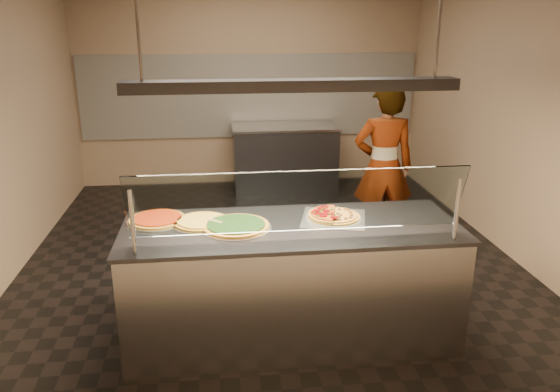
{
  "coord_description": "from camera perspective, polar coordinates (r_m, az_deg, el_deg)",
  "views": [
    {
      "loc": [
        -0.51,
        -5.06,
        2.38
      ],
      "look_at": [
        -0.02,
        -0.92,
        1.02
      ],
      "focal_mm": 35.0,
      "sensor_mm": 36.0,
      "label": 1
    }
  ],
  "objects": [
    {
      "name": "pizza_tomato",
      "position": [
        4.22,
        -12.69,
        -2.35
      ],
      "size": [
        0.45,
        0.45,
        0.03
      ],
      "color": "silver",
      "rests_on": "serving_counter"
    },
    {
      "name": "heat_lamp_housing",
      "position": [
        3.78,
        1.33,
        11.48
      ],
      "size": [
        2.3,
        0.18,
        0.08
      ],
      "primitive_type": "cube",
      "color": "#39393F",
      "rests_on": "ceiling"
    },
    {
      "name": "sneeze_guard",
      "position": [
        3.6,
        2.0,
        -0.68
      ],
      "size": [
        2.25,
        0.18,
        0.54
      ],
      "color": "#B7B7BC",
      "rests_on": "serving_counter"
    },
    {
      "name": "serving_counter",
      "position": [
        4.22,
        1.18,
        -9.0
      ],
      "size": [
        2.49,
        0.94,
        0.93
      ],
      "color": "#B7B7BC",
      "rests_on": "ground"
    },
    {
      "name": "pizza_cheese",
      "position": [
        4.11,
        -8.2,
        -2.63
      ],
      "size": [
        0.44,
        0.44,
        0.03
      ],
      "color": "silver",
      "rests_on": "serving_counter"
    },
    {
      "name": "prep_table",
      "position": [
        7.91,
        0.5,
        4.05
      ],
      "size": [
        1.5,
        0.74,
        0.93
      ],
      "color": "#39393F",
      "rests_on": "ground"
    },
    {
      "name": "pizza_spinach",
      "position": [
        3.99,
        -4.63,
        -3.1
      ],
      "size": [
        0.52,
        0.52,
        0.03
      ],
      "color": "silver",
      "rests_on": "serving_counter"
    },
    {
      "name": "half_pizza_pepperoni",
      "position": [
        4.15,
        4.34,
        -1.97
      ],
      "size": [
        0.29,
        0.43,
        0.05
      ],
      "color": "#976621",
      "rests_on": "perforated_tray"
    },
    {
      "name": "wall_back",
      "position": [
        8.14,
        -3.14,
        11.82
      ],
      "size": [
        5.0,
        0.02,
        3.0
      ],
      "primitive_type": "cube",
      "color": "#92795E",
      "rests_on": "ground"
    },
    {
      "name": "perforated_tray",
      "position": [
        4.18,
        5.6,
        -2.28
      ],
      "size": [
        0.58,
        0.58,
        0.01
      ],
      "color": "silver",
      "rests_on": "serving_counter"
    },
    {
      "name": "wall_front",
      "position": [
        2.3,
        6.76,
        -4.71
      ],
      "size": [
        5.0,
        0.02,
        3.0
      ],
      "primitive_type": "cube",
      "color": "#92795E",
      "rests_on": "ground"
    },
    {
      "name": "tile_band",
      "position": [
        8.13,
        -3.1,
        10.4
      ],
      "size": [
        4.9,
        0.02,
        1.2
      ],
      "primitive_type": "cube",
      "color": "silver",
      "rests_on": "wall_back"
    },
    {
      "name": "worker",
      "position": [
        5.89,
        10.75,
        2.99
      ],
      "size": [
        0.67,
        0.46,
        1.77
      ],
      "primitive_type": "imported",
      "rotation": [
        0.0,
        0.0,
        3.08
      ],
      "color": "#28262C",
      "rests_on": "ground"
    },
    {
      "name": "lamp_rod_right",
      "position": [
        4.02,
        16.49,
        18.97
      ],
      "size": [
        0.02,
        0.02,
        1.01
      ],
      "primitive_type": "cylinder",
      "color": "#B7B7BC",
      "rests_on": "ceiling"
    },
    {
      "name": "ground",
      "position": [
        5.63,
        -0.86,
        -7.11
      ],
      "size": [
        5.0,
        6.0,
        0.02
      ],
      "primitive_type": "cube",
      "color": "black",
      "rests_on": "ground"
    },
    {
      "name": "wall_right",
      "position": [
        5.96,
        24.07,
        8.01
      ],
      "size": [
        0.02,
        6.0,
        3.0
      ],
      "primitive_type": "cube",
      "color": "#92795E",
      "rests_on": "ground"
    },
    {
      "name": "pizza_spatula",
      "position": [
        4.05,
        -5.96,
        -2.6
      ],
      "size": [
        0.29,
        0.17,
        0.02
      ],
      "color": "#B7B7BC",
      "rests_on": "pizza_spinach"
    },
    {
      "name": "half_pizza_sausage",
      "position": [
        4.19,
        6.9,
        -1.97
      ],
      "size": [
        0.29,
        0.43,
        0.04
      ],
      "color": "#976621",
      "rests_on": "perforated_tray"
    },
    {
      "name": "lamp_rod_left",
      "position": [
        3.75,
        -14.86,
        19.21
      ],
      "size": [
        0.02,
        0.02,
        1.01
      ],
      "primitive_type": "cylinder",
      "color": "#B7B7BC",
      "rests_on": "ceiling"
    }
  ]
}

